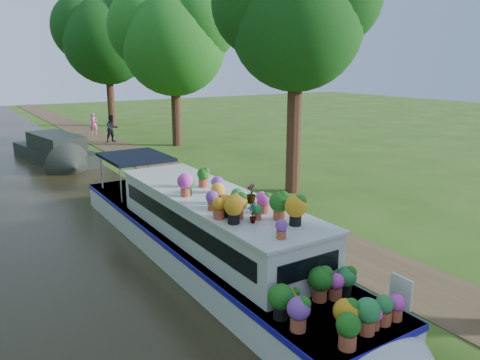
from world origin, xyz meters
name	(u,v)px	position (x,y,z in m)	size (l,w,h in m)	color
ground	(255,233)	(0.00, 0.00, 0.00)	(100.00, 100.00, 0.00)	#2B4E13
canal_water	(39,282)	(-6.00, 0.00, 0.01)	(10.00, 100.00, 0.02)	black
towpath	(287,225)	(1.20, 0.00, 0.01)	(2.20, 100.00, 0.03)	#483721
plant_boat	(213,236)	(-2.25, -1.52, 0.85)	(2.29, 13.52, 2.29)	silver
tree_near_overhang	(296,13)	(3.79, 3.06, 6.60)	(5.52, 5.28, 8.99)	#321A10
tree_near_mid	(173,35)	(4.48, 15.08, 6.44)	(6.90, 6.60, 9.40)	#321A10
tree_near_far	(106,33)	(3.98, 26.09, 7.05)	(7.59, 7.26, 10.30)	#321A10
second_boat	(56,151)	(-2.75, 13.71, 0.58)	(3.10, 7.62, 1.42)	black
pedestrian_pink	(94,124)	(1.43, 21.98, 0.78)	(0.54, 0.36, 1.49)	pink
pedestrian_dark	(112,129)	(1.53, 18.17, 0.87)	(0.82, 0.64, 1.69)	black
verge_plant	(228,224)	(-0.60, 0.57, 0.21)	(0.37, 0.32, 0.41)	#1D6120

